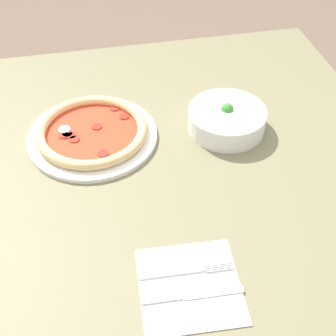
% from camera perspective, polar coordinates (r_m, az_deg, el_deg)
% --- Properties ---
extents(ground_plane, '(8.00, 8.00, 0.00)m').
position_cam_1_polar(ground_plane, '(1.77, 1.86, -16.68)').
color(ground_plane, brown).
extents(dining_table, '(1.09, 1.04, 0.77)m').
position_cam_1_polar(dining_table, '(1.24, 2.55, -1.57)').
color(dining_table, '#706B4C').
rests_on(dining_table, ground_plane).
extents(pizza, '(0.33, 0.33, 0.04)m').
position_cam_1_polar(pizza, '(1.21, -9.25, 4.27)').
color(pizza, white).
rests_on(pizza, dining_table).
extents(bowl, '(0.20, 0.20, 0.07)m').
position_cam_1_polar(bowl, '(1.22, 7.17, 6.05)').
color(bowl, white).
rests_on(bowl, dining_table).
extents(napkin, '(0.20, 0.20, 0.00)m').
position_cam_1_polar(napkin, '(0.92, 2.67, -14.15)').
color(napkin, white).
rests_on(napkin, dining_table).
extents(fork, '(0.02, 0.19, 0.00)m').
position_cam_1_polar(fork, '(0.93, 2.12, -12.57)').
color(fork, silver).
rests_on(fork, napkin).
extents(knife, '(0.02, 0.19, 0.01)m').
position_cam_1_polar(knife, '(0.90, 2.50, -15.37)').
color(knife, silver).
rests_on(knife, napkin).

